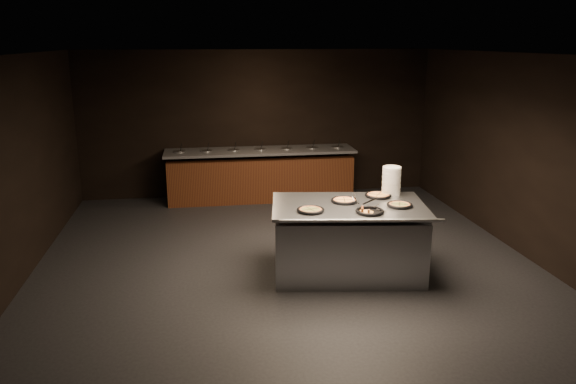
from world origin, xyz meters
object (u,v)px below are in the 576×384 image
(serving_counter, at_px, (348,241))
(plate_stack, at_px, (391,181))
(pan_cheese_whole, at_px, (344,200))
(pan_veggie_whole, at_px, (311,210))

(serving_counter, xyz_separation_m, plate_stack, (0.71, 0.40, 0.70))
(plate_stack, bearing_deg, pan_cheese_whole, -160.45)
(serving_counter, bearing_deg, pan_veggie_whole, -150.09)
(pan_cheese_whole, bearing_deg, plate_stack, 19.55)
(plate_stack, bearing_deg, serving_counter, -150.87)
(plate_stack, height_order, pan_veggie_whole, plate_stack)
(plate_stack, bearing_deg, pan_veggie_whole, -154.05)
(serving_counter, xyz_separation_m, pan_cheese_whole, (-0.03, 0.13, 0.53))
(serving_counter, relative_size, pan_veggie_whole, 6.17)
(pan_veggie_whole, xyz_separation_m, pan_cheese_whole, (0.53, 0.36, 0.00))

